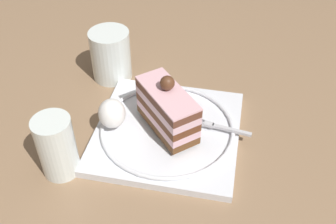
# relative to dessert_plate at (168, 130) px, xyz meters

# --- Properties ---
(ground_plane) EXTENTS (2.40, 2.40, 0.00)m
(ground_plane) POSITION_rel_dessert_plate_xyz_m (-0.01, 0.00, -0.01)
(ground_plane) COLOR #906F50
(dessert_plate) EXTENTS (0.27, 0.27, 0.02)m
(dessert_plate) POSITION_rel_dessert_plate_xyz_m (0.00, 0.00, 0.00)
(dessert_plate) COLOR white
(dessert_plate) RESTS_ON ground_plane
(cake_slice) EXTENTS (0.13, 0.10, 0.09)m
(cake_slice) POSITION_rel_dessert_plate_xyz_m (0.00, 0.01, 0.05)
(cake_slice) COLOR brown
(cake_slice) RESTS_ON dessert_plate
(whipped_cream_dollop) EXTENTS (0.04, 0.04, 0.05)m
(whipped_cream_dollop) POSITION_rel_dessert_plate_xyz_m (-0.00, -0.09, 0.04)
(whipped_cream_dollop) COLOR white
(whipped_cream_dollop) RESTS_ON dessert_plate
(fork) EXTENTS (0.04, 0.10, 0.00)m
(fork) POSITION_rel_dessert_plate_xyz_m (0.00, 0.08, 0.01)
(fork) COLOR silver
(fork) RESTS_ON dessert_plate
(drink_glass_near) EXTENTS (0.06, 0.06, 0.10)m
(drink_glass_near) POSITION_rel_dessert_plate_xyz_m (0.07, -0.16, 0.03)
(drink_glass_near) COLOR white
(drink_glass_near) RESTS_ON ground_plane
(drink_glass_far) EXTENTS (0.08, 0.08, 0.10)m
(drink_glass_far) POSITION_rel_dessert_plate_xyz_m (-0.16, -0.10, 0.03)
(drink_glass_far) COLOR white
(drink_glass_far) RESTS_ON ground_plane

